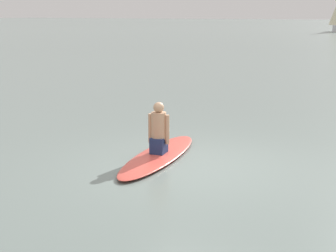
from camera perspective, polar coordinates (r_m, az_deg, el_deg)
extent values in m
plane|color=slate|center=(9.14, 3.18, -4.59)|extent=(400.00, 400.00, 0.00)
ellipsoid|color=#D84C3F|center=(9.67, -1.03, -3.30)|extent=(1.29, 3.34, 0.10)
cube|color=navy|center=(9.62, -1.04, -2.16)|extent=(0.31, 0.36, 0.30)
cylinder|color=tan|center=(9.53, -1.05, 0.07)|extent=(0.32, 0.32, 0.50)
sphere|color=tan|center=(9.46, -1.05, 2.10)|extent=(0.20, 0.20, 0.20)
cylinder|color=tan|center=(9.60, -1.99, -0.23)|extent=(0.09, 0.09, 0.55)
cylinder|color=tan|center=(9.48, -0.08, -0.40)|extent=(0.09, 0.09, 0.55)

